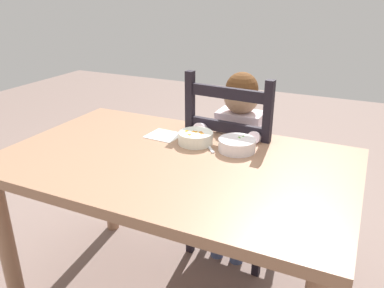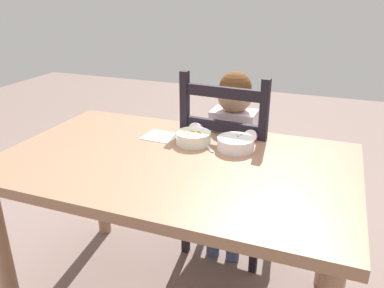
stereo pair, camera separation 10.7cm
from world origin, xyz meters
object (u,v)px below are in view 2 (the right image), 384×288
object	(u,v)px
dining_table	(175,181)
bowl_of_peas	(236,143)
child_figure	(232,139)
spoon	(205,143)
dining_chair	(230,169)
bowl_of_carrots	(193,137)

from	to	relation	value
dining_table	bowl_of_peas	bearing A→B (deg)	41.75
child_figure	spoon	world-z (taller)	child_figure
child_figure	dining_chair	bearing A→B (deg)	120.94
spoon	bowl_of_peas	bearing A→B (deg)	-2.64
child_figure	spoon	distance (m)	0.30
dining_table	spoon	xyz separation A→B (m)	(0.06, 0.18, 0.10)
child_figure	bowl_of_carrots	world-z (taller)	child_figure
dining_chair	spoon	world-z (taller)	dining_chair
dining_table	bowl_of_carrots	size ratio (longest dim) A/B	9.23
child_figure	bowl_of_carrots	xyz separation A→B (m)	(-0.09, -0.29, 0.10)
bowl_of_peas	spoon	world-z (taller)	bowl_of_peas
dining_chair	spoon	xyz separation A→B (m)	(-0.04, -0.29, 0.25)
dining_table	bowl_of_carrots	xyz separation A→B (m)	(0.01, 0.18, 0.13)
bowl_of_carrots	child_figure	bearing A→B (deg)	72.22
dining_table	dining_chair	distance (m)	0.51
bowl_of_carrots	dining_chair	bearing A→B (deg)	73.19
dining_chair	child_figure	bearing A→B (deg)	-59.06
bowl_of_peas	bowl_of_carrots	bearing A→B (deg)	-179.96
dining_table	spoon	bearing A→B (deg)	71.30
dining_table	child_figure	size ratio (longest dim) A/B	1.41
bowl_of_peas	bowl_of_carrots	xyz separation A→B (m)	(-0.19, -0.00, 0.00)
bowl_of_peas	bowl_of_carrots	world-z (taller)	same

